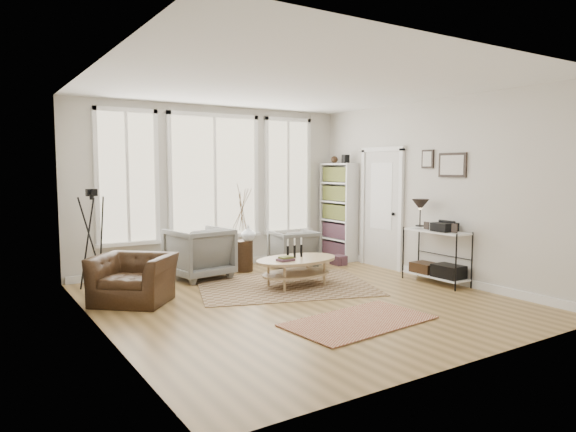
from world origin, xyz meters
TOP-DOWN VIEW (x-y plane):
  - room at (0.02, 0.03)m, footprint 5.50×5.54m
  - bay_window at (0.00, 2.71)m, footprint 4.14×0.12m
  - door at (2.57, 1.15)m, footprint 0.09×1.06m
  - bookcase at (2.44, 2.23)m, footprint 0.31×0.85m
  - low_shelf at (2.38, -0.30)m, footprint 0.38×1.08m
  - wall_art at (2.58, -0.27)m, footprint 0.04×0.88m
  - rug_main at (0.28, 0.81)m, footprint 3.09×2.68m
  - rug_runner at (0.02, -1.23)m, footprint 1.83×1.13m
  - coffee_table at (0.43, 0.72)m, footprint 1.40×0.93m
  - armchair_left at (-0.60, 2.04)m, footprint 1.02×1.05m
  - armchair_right at (1.17, 1.92)m, footprint 0.83×0.85m
  - side_table at (0.27, 2.19)m, footprint 0.36×0.36m
  - vase at (0.36, 2.12)m, footprint 0.31×0.31m
  - accent_chair at (-1.95, 1.10)m, footprint 1.31×1.30m
  - tripod_camera at (-2.22, 2.18)m, footprint 0.53×0.53m
  - book_stack_near at (2.05, 1.73)m, footprint 0.23×0.29m
  - book_stack_far at (2.05, 1.71)m, footprint 0.24×0.26m

SIDE VIEW (x-z plane):
  - rug_main at x=0.28m, z-range 0.00..0.01m
  - rug_runner at x=0.02m, z-range 0.01..0.02m
  - book_stack_far at x=2.05m, z-range 0.00..0.14m
  - book_stack_near at x=2.05m, z-range 0.00..0.18m
  - accent_chair at x=-1.95m, z-range 0.00..0.64m
  - coffee_table at x=0.43m, z-range 0.02..0.65m
  - armchair_right at x=1.17m, z-range 0.00..0.70m
  - armchair_left at x=-0.60m, z-range 0.00..0.84m
  - low_shelf at x=2.38m, z-range -0.14..1.16m
  - vase at x=0.36m, z-range 0.54..0.81m
  - tripod_camera at x=-2.22m, z-range -0.06..1.44m
  - side_table at x=0.27m, z-range -0.03..1.48m
  - bookcase at x=2.44m, z-range -0.07..1.99m
  - door at x=2.57m, z-range 0.01..2.23m
  - room at x=0.02m, z-range -0.02..2.88m
  - bay_window at x=0.00m, z-range 0.49..2.73m
  - wall_art at x=2.58m, z-range 1.66..2.10m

